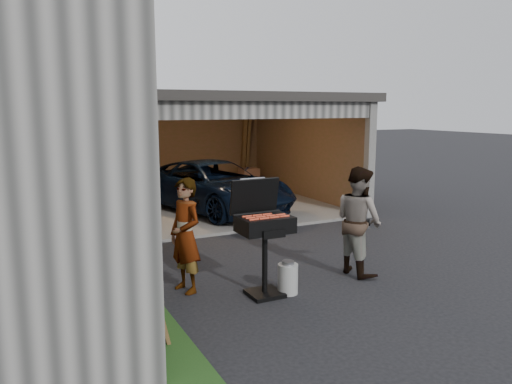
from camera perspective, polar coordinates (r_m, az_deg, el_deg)
ground at (r=7.19m, az=6.08°, el=-11.40°), size 80.00×80.00×0.00m
groundcover_strip at (r=5.47m, az=-9.08°, el=-18.22°), size 0.50×8.00×0.06m
garage at (r=13.21m, az=-7.02°, el=6.52°), size 6.80×6.30×2.90m
minivan at (r=12.27m, az=-4.80°, el=0.42°), size 3.24×4.82×1.23m
woman at (r=7.05m, az=-8.07°, el=-4.95°), size 0.54×0.67×1.62m
man at (r=7.89m, az=11.64°, el=-3.22°), size 0.66×0.84×1.69m
bbq_grill at (r=6.82m, az=0.87°, el=-4.15°), size 0.72×0.63×1.60m
propane_tank at (r=7.08m, az=3.65°, el=-9.87°), size 0.32×0.32×0.43m
plywood_panel at (r=5.88m, az=-12.17°, el=-11.30°), size 0.25×0.90×0.99m
hand_truck at (r=11.11m, az=11.93°, el=-2.97°), size 0.44×0.40×0.97m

